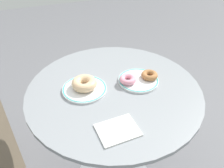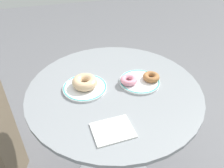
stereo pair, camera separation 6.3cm
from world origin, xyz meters
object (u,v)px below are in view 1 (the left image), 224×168
at_px(cafe_table, 114,129).
at_px(plate_left, 84,89).
at_px(donut_pink_frosted, 128,79).
at_px(donut_glazed, 84,83).
at_px(donut_cinnamon, 149,75).
at_px(plate_right, 138,80).
at_px(paper_napkin, 118,130).

bearing_deg(cafe_table, plate_left, 163.87).
bearing_deg(cafe_table, donut_pink_frosted, 12.10).
bearing_deg(donut_pink_frosted, donut_glazed, 172.38).
height_order(donut_cinnamon, donut_pink_frosted, same).
bearing_deg(donut_glazed, plate_right, -6.08).
bearing_deg(plate_left, donut_glazed, 68.71).
distance_m(cafe_table, donut_pink_frosted, 0.29).
bearing_deg(donut_cinnamon, donut_glazed, 174.48).
height_order(plate_right, donut_glazed, donut_glazed).
relative_size(plate_left, donut_pink_frosted, 2.56).
bearing_deg(plate_left, donut_cinnamon, -4.53).
xyz_separation_m(cafe_table, plate_right, (0.12, 0.01, 0.27)).
bearing_deg(plate_right, paper_napkin, -128.15).
xyz_separation_m(plate_left, donut_glazed, (0.00, 0.01, 0.03)).
bearing_deg(donut_glazed, plate_left, -111.29).
relative_size(donut_glazed, donut_pink_frosted, 1.46).
bearing_deg(plate_left, plate_right, -4.87).
bearing_deg(plate_left, paper_napkin, -78.36).
height_order(cafe_table, plate_left, plate_left).
bearing_deg(donut_cinnamon, cafe_table, -176.12).
relative_size(plate_right, donut_glazed, 1.67).
xyz_separation_m(donut_glazed, donut_cinnamon, (0.30, -0.03, -0.01)).
xyz_separation_m(cafe_table, donut_cinnamon, (0.18, 0.01, 0.29)).
bearing_deg(paper_napkin, donut_cinnamon, 44.62).
bearing_deg(donut_pink_frosted, plate_right, -0.47).
distance_m(cafe_table, plate_right, 0.30).
height_order(plate_left, donut_cinnamon, donut_cinnamon).
bearing_deg(donut_glazed, donut_pink_frosted, -7.62).
xyz_separation_m(donut_cinnamon, paper_napkin, (-0.25, -0.24, -0.02)).
height_order(donut_glazed, donut_cinnamon, donut_glazed).
bearing_deg(donut_glazed, donut_cinnamon, -5.52).
height_order(plate_left, donut_glazed, donut_glazed).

